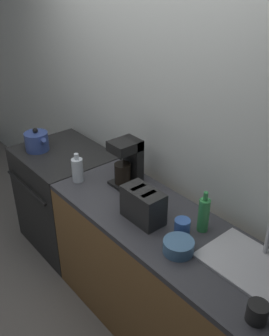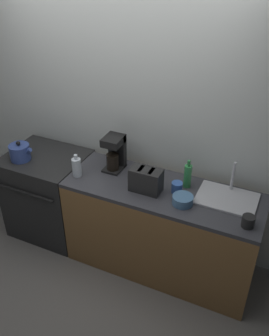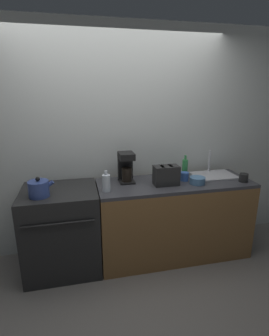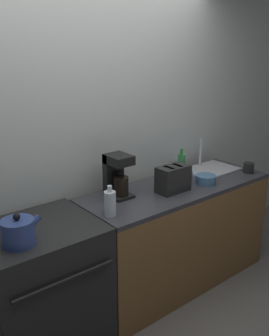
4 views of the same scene
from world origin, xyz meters
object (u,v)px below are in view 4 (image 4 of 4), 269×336
Objects in this scene: toaster at (173,179)px; bottle_clear at (110,203)px; cup_blue at (187,176)px; stove at (42,287)px; kettle at (19,232)px; bowl at (206,179)px; bottle_green at (181,165)px; coffee_maker at (117,174)px; cup_black at (249,168)px.

toaster is 0.65m from bottle_clear.
stove is at bearing 179.74° from cup_blue.
stove is 0.56m from kettle.
kettle is at bearing 179.91° from bowl.
bottle_green is at bearing 66.88° from cup_blue.
coffee_maker is (0.72, 0.12, 0.62)m from stove.
kettle reaches higher than cup_blue.
bottle_clear is at bearing -16.57° from stove.
kettle is 1.13× the size of bottle_clear.
kettle is 0.64m from bottle_clear.
cup_black is at bearing -5.86° from bowl.
bottle_green is 1.21× the size of bottle_clear.
cup_black is (0.62, -0.18, -0.00)m from cup_blue.
coffee_maker is 0.37m from bottle_clear.
bottle_green is at bearing 15.00° from bottle_clear.
bottle_clear is 2.22× the size of cup_blue.
bottle_clear is 0.99m from bowl.
bottle_green is at bearing 8.74° from kettle.
coffee_maker is at bearing 15.49° from kettle.
cup_blue is 0.57× the size of bowl.
bottle_clear reaches higher than cup_blue.
cup_blue is (0.65, -0.12, -0.13)m from coffee_maker.
cup_black is (2.16, -0.06, -0.03)m from kettle.
toaster is at bearing -146.13° from bottle_green.
coffee_maker is 0.70m from bottle_green.
stove is 5.34× the size of bowl.
coffee_maker is at bearing 9.11° from stove.
coffee_maker is at bearing 161.36° from bowl.
cup_blue reaches higher than cup_black.
toaster reaches higher than cup_blue.
cup_blue is at bearing 126.69° from bowl.
toaster reaches higher than stove.
bottle_clear is at bearing -171.46° from cup_blue.
cup_blue is 0.65m from cup_black.
stove is at bearing 38.10° from kettle.
toaster is 2.77× the size of cup_black.
stove is 4.22× the size of bottle_clear.
bottle_clear is (0.64, -0.01, 0.01)m from kettle.
kettle is 1.63m from bowl.
cup_black is at bearing -1.50° from kettle.
stove is 3.48× the size of bottle_green.
bowl is at bearing -5.20° from stove.
toaster is 0.88m from cup_black.
cup_black is at bearing -5.38° from stove.
stove is at bearing -175.45° from bottle_green.
stove is 0.96m from coffee_maker.
cup_blue is at bearing -10.75° from coffee_maker.
kettle is 2.53× the size of cup_black.
bottle_green is 1.53× the size of bowl.
bottle_green reaches higher than toaster.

